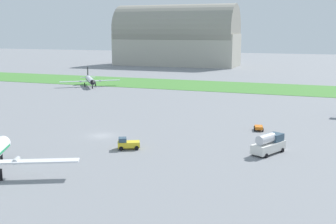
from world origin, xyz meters
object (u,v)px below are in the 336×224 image
object	(u,v)px
airplane_taxiing_turboprop	(90,80)
baggage_cart_near_gate	(259,128)
fuel_truck_by_runway	(269,144)
pushback_tug_midfield	(128,144)

from	to	relation	value
airplane_taxiing_turboprop	baggage_cart_near_gate	world-z (taller)	airplane_taxiing_turboprop
baggage_cart_near_gate	fuel_truck_by_runway	world-z (taller)	fuel_truck_by_runway
pushback_tug_midfield	fuel_truck_by_runway	xyz separation A→B (m)	(22.18, 5.36, 0.67)
pushback_tug_midfield	fuel_truck_by_runway	bearing A→B (deg)	166.98
fuel_truck_by_runway	pushback_tug_midfield	bearing A→B (deg)	130.22
airplane_taxiing_turboprop	pushback_tug_midfield	size ratio (longest dim) A/B	4.33
pushback_tug_midfield	fuel_truck_by_runway	size ratio (longest dim) A/B	0.58
baggage_cart_near_gate	airplane_taxiing_turboprop	bearing A→B (deg)	-137.90
airplane_taxiing_turboprop	fuel_truck_by_runway	bearing A→B (deg)	11.11
pushback_tug_midfield	fuel_truck_by_runway	world-z (taller)	fuel_truck_by_runway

